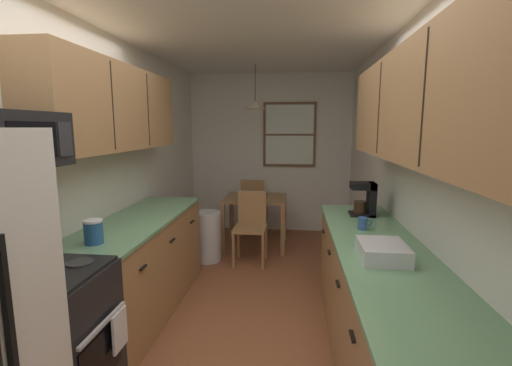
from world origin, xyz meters
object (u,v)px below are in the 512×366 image
at_px(stove_range, 49,346).
at_px(coffee_maker, 366,198).
at_px(dining_chair_near, 251,223).
at_px(storage_canister, 93,232).
at_px(microwave_over_range, 8,140).
at_px(trash_bin, 207,236).
at_px(mug_by_coffeemaker, 363,223).
at_px(dish_rack, 383,251).
at_px(dining_chair_far, 253,204).
at_px(dining_table, 255,206).
at_px(table_serving_bowl, 261,194).

relative_size(stove_range, coffee_maker, 3.57).
xyz_separation_m(dining_chair_near, storage_canister, (-0.86, -2.08, 0.49)).
bearing_deg(microwave_over_range, trash_bin, 81.04).
xyz_separation_m(coffee_maker, mug_by_coffeemaker, (-0.11, -0.47, -0.11)).
relative_size(coffee_maker, dish_rack, 0.91).
xyz_separation_m(microwave_over_range, storage_canister, (0.11, 0.54, -0.66)).
relative_size(stove_range, storage_canister, 6.43).
bearing_deg(storage_canister, dining_chair_far, 76.75).
relative_size(dining_table, coffee_maker, 2.81).
height_order(dining_chair_far, trash_bin, dining_chair_far).
height_order(dining_table, dining_chair_near, dining_chair_near).
relative_size(dining_chair_far, coffee_maker, 2.92).
bearing_deg(table_serving_bowl, mug_by_coffeemaker, -64.64).
bearing_deg(microwave_over_range, mug_by_coffeemaker, 28.19).
height_order(dining_chair_far, storage_canister, storage_canister).
bearing_deg(dining_chair_far, table_serving_bowl, -72.39).
distance_m(dining_chair_near, trash_bin, 0.59).
bearing_deg(trash_bin, dish_rack, -52.36).
distance_m(storage_canister, mug_by_coffeemaker, 2.03).
distance_m(dining_chair_far, coffee_maker, 2.62).
xyz_separation_m(microwave_over_range, table_serving_bowl, (1.03, 3.26, -0.89)).
bearing_deg(dining_table, dish_rack, -68.27).
bearing_deg(dining_chair_far, storage_canister, -103.25).
xyz_separation_m(coffee_maker, dish_rack, (-0.11, -1.12, -0.11)).
xyz_separation_m(microwave_over_range, mug_by_coffeemaker, (2.06, 1.10, -0.69)).
distance_m(storage_canister, coffee_maker, 2.30).
relative_size(dining_chair_near, mug_by_coffeemaker, 8.04).
distance_m(mug_by_coffeemaker, table_serving_bowl, 2.39).
bearing_deg(microwave_over_range, coffee_maker, 35.94).
xyz_separation_m(storage_canister, table_serving_bowl, (0.93, 2.71, -0.23)).
height_order(microwave_over_range, mug_by_coffeemaker, microwave_over_range).
distance_m(dining_chair_near, coffee_maker, 1.69).
height_order(mug_by_coffeemaker, table_serving_bowl, mug_by_coffeemaker).
height_order(stove_range, dining_chair_near, stove_range).
height_order(trash_bin, coffee_maker, coffee_maker).
relative_size(dining_chair_far, table_serving_bowl, 5.07).
distance_m(trash_bin, storage_canister, 2.17).
xyz_separation_m(dining_chair_near, trash_bin, (-0.56, -0.03, -0.18)).
distance_m(dish_rack, table_serving_bowl, 2.99).
xyz_separation_m(stove_range, coffee_maker, (2.05, 1.57, 0.59)).
distance_m(stove_range, microwave_over_range, 1.18).
relative_size(trash_bin, mug_by_coffeemaker, 5.71).
height_order(microwave_over_range, dining_chair_far, microwave_over_range).
height_order(dish_rack, table_serving_bowl, dish_rack).
bearing_deg(stove_range, microwave_over_range, 179.97).
bearing_deg(stove_range, dining_chair_far, 78.68).
relative_size(stove_range, dining_table, 1.27).
height_order(trash_bin, table_serving_bowl, table_serving_bowl).
relative_size(storage_canister, dish_rack, 0.50).
relative_size(dining_table, dining_chair_near, 0.96).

